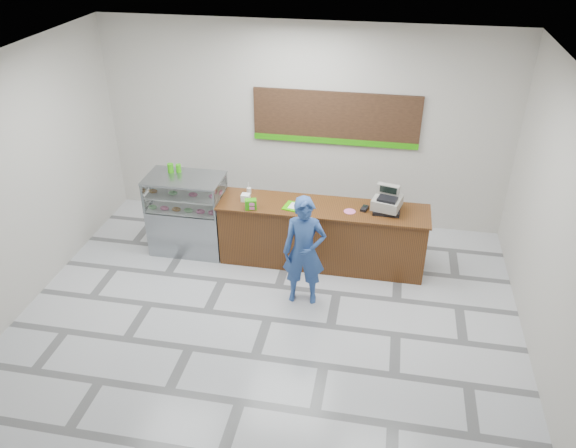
% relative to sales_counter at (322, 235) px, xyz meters
% --- Properties ---
extents(floor, '(7.00, 7.00, 0.00)m').
position_rel_sales_counter_xyz_m(floor, '(-0.55, -1.55, -0.52)').
color(floor, '#BCBCC1').
rests_on(floor, ground).
extents(back_wall, '(7.00, 0.00, 7.00)m').
position_rel_sales_counter_xyz_m(back_wall, '(-0.55, 1.45, 1.23)').
color(back_wall, beige).
rests_on(back_wall, floor).
extents(ceiling, '(7.00, 7.00, 0.00)m').
position_rel_sales_counter_xyz_m(ceiling, '(-0.55, -1.55, 2.98)').
color(ceiling, silver).
rests_on(ceiling, back_wall).
extents(sales_counter, '(3.26, 0.76, 1.03)m').
position_rel_sales_counter_xyz_m(sales_counter, '(0.00, 0.00, 0.00)').
color(sales_counter, '#582E11').
rests_on(sales_counter, floor).
extents(display_case, '(1.22, 0.72, 1.33)m').
position_rel_sales_counter_xyz_m(display_case, '(-2.22, -0.00, 0.16)').
color(display_case, gray).
rests_on(display_case, floor).
extents(menu_board, '(2.80, 0.06, 0.90)m').
position_rel_sales_counter_xyz_m(menu_board, '(-0.00, 1.41, 1.42)').
color(menu_board, black).
rests_on(menu_board, back_wall).
extents(cash_register, '(0.49, 0.50, 0.38)m').
position_rel_sales_counter_xyz_m(cash_register, '(0.96, 0.06, 0.66)').
color(cash_register, black).
rests_on(cash_register, sales_counter).
extents(card_terminal, '(0.13, 0.19, 0.04)m').
position_rel_sales_counter_xyz_m(card_terminal, '(0.63, 0.01, 0.53)').
color(card_terminal, black).
rests_on(card_terminal, sales_counter).
extents(serving_tray, '(0.45, 0.36, 0.02)m').
position_rel_sales_counter_xyz_m(serving_tray, '(-0.38, -0.12, 0.52)').
color(serving_tray, '#3BD200').
rests_on(serving_tray, sales_counter).
extents(napkin_box, '(0.13, 0.13, 0.11)m').
position_rel_sales_counter_xyz_m(napkin_box, '(-1.22, -0.03, 0.57)').
color(napkin_box, white).
rests_on(napkin_box, sales_counter).
extents(straw_cup, '(0.07, 0.07, 0.11)m').
position_rel_sales_counter_xyz_m(straw_cup, '(-1.22, 0.20, 0.57)').
color(straw_cup, silver).
rests_on(straw_cup, sales_counter).
extents(promo_box, '(0.20, 0.16, 0.15)m').
position_rel_sales_counter_xyz_m(promo_box, '(-1.08, -0.27, 0.59)').
color(promo_box, '#2C9E0B').
rests_on(promo_box, sales_counter).
extents(donut_decal, '(0.18, 0.18, 0.00)m').
position_rel_sales_counter_xyz_m(donut_decal, '(0.42, -0.08, 0.52)').
color(donut_decal, pink).
rests_on(donut_decal, sales_counter).
extents(green_cup_left, '(0.09, 0.09, 0.15)m').
position_rel_sales_counter_xyz_m(green_cup_left, '(-2.48, 0.14, 0.89)').
color(green_cup_left, '#2C9E0B').
rests_on(green_cup_left, display_case).
extents(green_cup_right, '(0.08, 0.08, 0.13)m').
position_rel_sales_counter_xyz_m(green_cup_right, '(-2.37, 0.18, 0.88)').
color(green_cup_right, '#2C9E0B').
rests_on(green_cup_right, display_case).
extents(customer, '(0.64, 0.45, 1.67)m').
position_rel_sales_counter_xyz_m(customer, '(-0.13, -1.00, 0.32)').
color(customer, '#2A4A8D').
rests_on(customer, floor).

